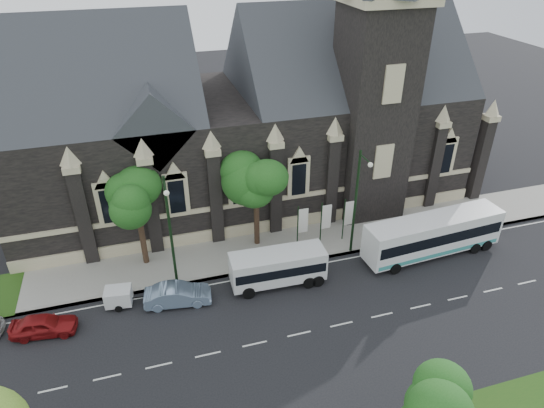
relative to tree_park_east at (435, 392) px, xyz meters
name	(u,v)px	position (x,y,z in m)	size (l,w,h in m)	color
ground	(255,344)	(-6.18, 9.32, -4.62)	(160.00, 160.00, 0.00)	black
sidewalk	(224,256)	(-6.18, 18.82, -4.54)	(80.00, 5.00, 0.15)	gray
museum	(254,115)	(-1.06, 28.10, 3.55)	(40.00, 17.70, 29.90)	black
tree_park_east	(435,392)	(0.00, 0.00, 0.00)	(3.40, 3.40, 6.28)	black
tree_walk_right	(258,181)	(-2.96, 20.04, 1.20)	(4.08, 4.08, 7.80)	black
tree_walk_left	(139,198)	(-11.97, 20.03, 1.12)	(3.91, 3.91, 7.64)	black
street_lamp_near	(357,199)	(3.82, 16.42, 0.49)	(0.36, 1.88, 9.00)	black
street_lamp_mid	(170,228)	(-10.18, 16.42, 0.49)	(0.36, 1.88, 9.00)	black
banner_flag_left	(301,223)	(0.11, 18.32, -2.24)	(0.90, 0.10, 4.00)	black
banner_flag_center	(324,219)	(2.11, 18.32, -2.24)	(0.90, 0.10, 4.00)	black
banner_flag_right	(347,216)	(4.11, 18.32, -2.24)	(0.90, 0.10, 4.00)	black
tour_coach	(433,235)	(9.86, 14.58, -2.78)	(11.67, 3.32, 3.36)	white
shuttle_bus	(278,266)	(-2.97, 14.62, -3.07)	(7.01, 2.68, 2.68)	silver
box_trailer	(119,296)	(-14.28, 15.51, -3.83)	(2.66, 1.57, 1.38)	silver
sedan	(178,295)	(-10.33, 14.52, -3.86)	(1.60, 4.59, 1.51)	#7F98B7
car_far_red	(44,325)	(-18.99, 14.14, -3.92)	(1.66, 4.12, 1.40)	maroon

